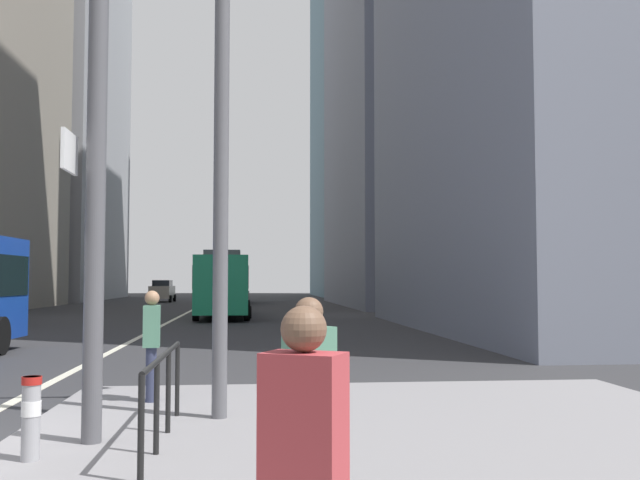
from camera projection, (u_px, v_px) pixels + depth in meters
The scene contains 16 objects.
ground_plane at pixel (154, 330), 27.81m from camera, with size 160.00×160.00×0.00m, color #303033.
median_island at pixel (416, 458), 7.47m from camera, with size 9.00×10.00×0.15m, color gray.
lane_centre_line at pixel (179, 317), 37.74m from camera, with size 0.20×80.00×0.01m, color beige.
office_tower_left_far at pixel (56, 126), 72.17m from camera, with size 10.84×23.75×35.22m, color #9E9EA3.
office_tower_right_mid at pixel (417, 3), 57.41m from camera, with size 12.57×24.52×48.62m, color slate.
office_tower_right_far at pixel (362, 75), 86.02m from camera, with size 10.48×25.28×53.41m, color slate.
city_bus_red_receding at pixel (224, 282), 37.43m from camera, with size 2.79×10.80×3.40m.
city_bus_red_distant at pixel (231, 281), 60.75m from camera, with size 2.80×11.65×3.40m.
car_oncoming_mid at pixel (162, 291), 63.45m from camera, with size 2.13×4.17×1.94m.
car_receding_near at pixel (231, 298), 37.55m from camera, with size 2.12×4.59×1.94m.
street_lamp_post at pixel (222, 31), 9.56m from camera, with size 5.50×0.32×8.00m.
bollard_right at pixel (31, 414), 7.10m from camera, with size 0.20×0.20×0.83m.
pedestrian_railing at pixel (163, 380), 7.89m from camera, with size 0.06×3.20×0.98m.
pedestrian_waiting at pixel (304, 463), 3.38m from camera, with size 0.45×0.39×1.67m.
pedestrian_walking at pixel (309, 394), 5.43m from camera, with size 0.42×0.45×1.66m.
pedestrian_far at pixel (152, 340), 10.60m from camera, with size 0.27×0.40×1.64m.
Camera 1 is at (3.76, -8.46, 1.94)m, focal length 39.99 mm.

